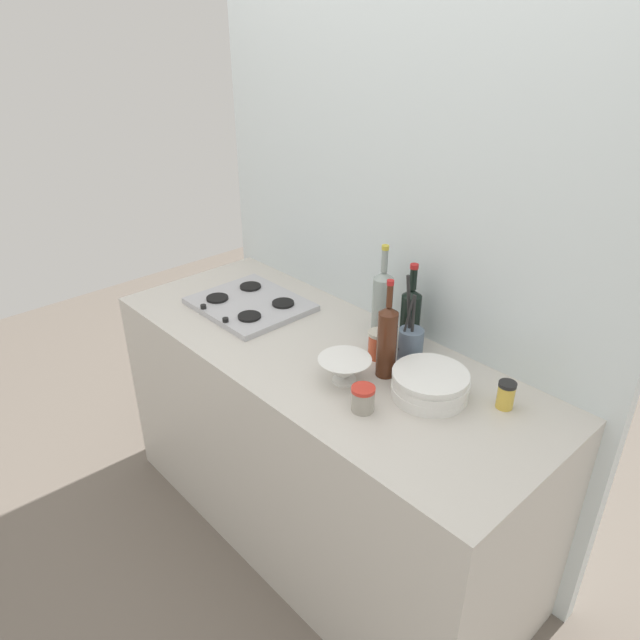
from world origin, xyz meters
name	(u,v)px	position (x,y,z in m)	size (l,w,h in m)	color
ground_plane	(320,526)	(0.00, 0.00, 0.00)	(6.00, 6.00, 0.00)	#6B6056
counter_block	(320,445)	(0.00, 0.00, 0.45)	(1.80, 0.70, 0.90)	beige
backsplash_panel	(391,276)	(0.00, 0.38, 1.08)	(1.90, 0.06, 2.16)	silver
stovetop_hob	(250,304)	(-0.45, 0.02, 0.91)	(0.45, 0.38, 0.04)	#B2B2B7
plate_stack	(430,384)	(0.45, 0.06, 0.94)	(0.25, 0.25, 0.09)	white
wine_bottle_leftmost	(387,340)	(0.27, 0.05, 1.03)	(0.07, 0.07, 0.35)	#472314
wine_bottle_mid_left	(382,304)	(0.09, 0.23, 1.04)	(0.08, 0.08, 0.37)	gray
wine_bottle_mid_right	(410,316)	(0.20, 0.26, 1.02)	(0.07, 0.07, 0.32)	black
mixing_bowl	(345,369)	(0.21, -0.08, 0.95)	(0.18, 0.18, 0.09)	white
utensil_crock	(410,344)	(0.28, 0.17, 0.97)	(0.09, 0.09, 0.32)	slate
condiment_jar_front	(379,344)	(0.18, 0.11, 0.95)	(0.08, 0.08, 0.10)	#C64C2D
condiment_jar_rear	(363,399)	(0.36, -0.15, 0.94)	(0.07, 0.07, 0.08)	#9E998C
condiment_jar_spare	(506,395)	(0.65, 0.18, 0.95)	(0.06, 0.06, 0.09)	gold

